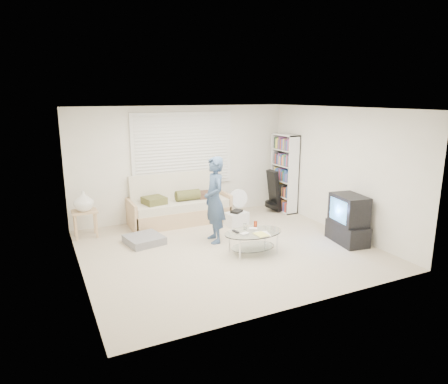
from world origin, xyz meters
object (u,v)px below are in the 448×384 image
futon_sofa (179,207)px  bookshelf (284,173)px  tv_unit (348,220)px  coffee_table (253,236)px

futon_sofa → bookshelf: (2.57, -0.22, 0.57)m
futon_sofa → bookshelf: bookshelf is taller
bookshelf → tv_unit: (-0.13, -2.34, -0.47)m
bookshelf → coffee_table: bookshelf is taller
tv_unit → coffee_table: tv_unit is taller
bookshelf → futon_sofa: bearing=175.1°
futon_sofa → coffee_table: bearing=-75.8°
bookshelf → coffee_table: 2.91m
futon_sofa → bookshelf: 2.64m
bookshelf → coffee_table: bearing=-134.4°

